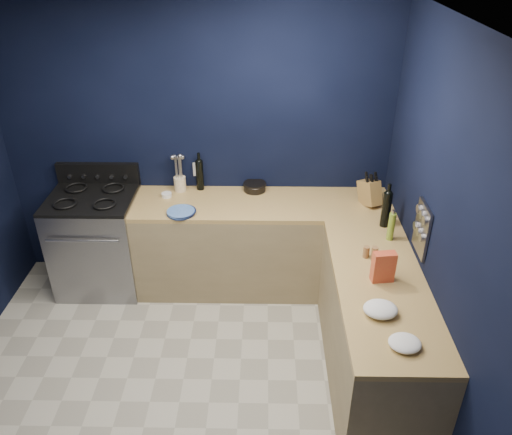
{
  "coord_description": "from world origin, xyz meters",
  "views": [
    {
      "loc": [
        0.61,
        -2.52,
        3.07
      ],
      "look_at": [
        0.55,
        1.0,
        1.0
      ],
      "focal_mm": 35.6,
      "sensor_mm": 36.0,
      "label": 1
    }
  ],
  "objects_px": {
    "plate_stack": "(181,212)",
    "crouton_bag": "(383,267)",
    "gas_range": "(99,243)",
    "knife_block": "(369,193)",
    "utensil_crock": "(180,184)"
  },
  "relations": [
    {
      "from": "gas_range",
      "to": "knife_block",
      "type": "xyz_separation_m",
      "value": [
        2.47,
        0.01,
        0.55
      ]
    },
    {
      "from": "crouton_bag",
      "to": "utensil_crock",
      "type": "bearing_deg",
      "value": 132.63
    },
    {
      "from": "plate_stack",
      "to": "crouton_bag",
      "type": "height_order",
      "value": "crouton_bag"
    },
    {
      "from": "plate_stack",
      "to": "crouton_bag",
      "type": "relative_size",
      "value": 1.05
    },
    {
      "from": "plate_stack",
      "to": "knife_block",
      "type": "relative_size",
      "value": 1.11
    },
    {
      "from": "crouton_bag",
      "to": "plate_stack",
      "type": "bearing_deg",
      "value": 142.0
    },
    {
      "from": "gas_range",
      "to": "crouton_bag",
      "type": "height_order",
      "value": "crouton_bag"
    },
    {
      "from": "gas_range",
      "to": "plate_stack",
      "type": "bearing_deg",
      "value": -13.26
    },
    {
      "from": "crouton_bag",
      "to": "knife_block",
      "type": "bearing_deg",
      "value": 77.24
    },
    {
      "from": "gas_range",
      "to": "utensil_crock",
      "type": "relative_size",
      "value": 6.75
    },
    {
      "from": "utensil_crock",
      "to": "crouton_bag",
      "type": "height_order",
      "value": "crouton_bag"
    },
    {
      "from": "gas_range",
      "to": "crouton_bag",
      "type": "relative_size",
      "value": 4.05
    },
    {
      "from": "utensil_crock",
      "to": "gas_range",
      "type": "bearing_deg",
      "value": -162.86
    },
    {
      "from": "plate_stack",
      "to": "crouton_bag",
      "type": "bearing_deg",
      "value": -30.48
    },
    {
      "from": "utensil_crock",
      "to": "knife_block",
      "type": "bearing_deg",
      "value": -7.44
    }
  ]
}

